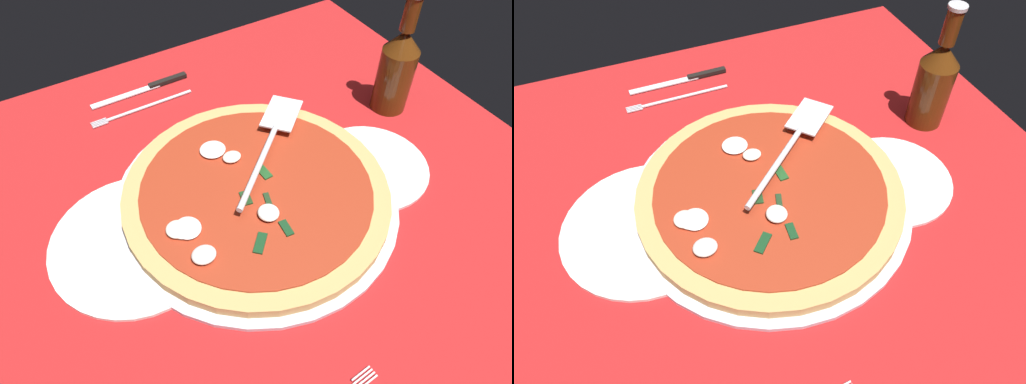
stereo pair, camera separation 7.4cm
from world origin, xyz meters
TOP-DOWN VIEW (x-y plane):
  - ground_plane at (0.00, 0.00)cm, footprint 96.00×96.00cm
  - pizza_pan at (-1.94, 0.52)cm, footprint 45.47×45.47cm
  - dinner_plate_left at (-21.79, 2.54)cm, footprint 25.78×25.78cm
  - dinner_plate_right at (18.45, -3.40)cm, footprint 20.04×20.04cm
  - pizza at (-2.15, 0.51)cm, footprint 42.47×42.47cm
  - pizza_server at (4.45, 6.94)cm, footprint 23.19×21.00cm
  - place_setting_far at (-7.31, 34.19)cm, footprint 21.83×11.74cm
  - beer_bottle at (32.24, 7.79)cm, footprint 6.69×6.69cm

SIDE VIEW (x-z plane):
  - ground_plane at x=0.00cm, z-range -0.80..0.00cm
  - place_setting_far at x=-7.31cm, z-range -0.33..1.07cm
  - dinner_plate_left at x=-21.79cm, z-range 0.00..1.00cm
  - dinner_plate_right at x=18.45cm, z-range 0.00..1.00cm
  - pizza_pan at x=-1.94cm, z-range 0.00..1.18cm
  - pizza at x=-2.15cm, z-range 0.50..3.95cm
  - pizza_server at x=4.45cm, z-range 4.48..5.48cm
  - beer_bottle at x=32.24cm, z-range -2.61..20.68cm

